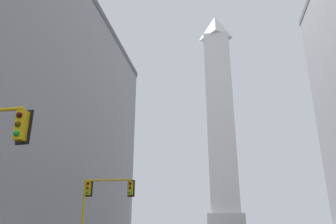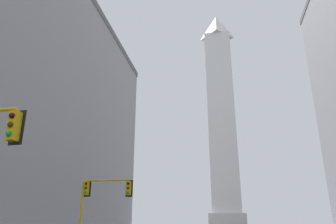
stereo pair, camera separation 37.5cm
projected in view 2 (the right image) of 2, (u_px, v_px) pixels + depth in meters
obelisk at (222, 118)px, 86.27m from camera, size 8.60×8.60×60.97m
traffic_light_mid_left at (99, 195)px, 26.24m from camera, size 4.32×0.50×5.34m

